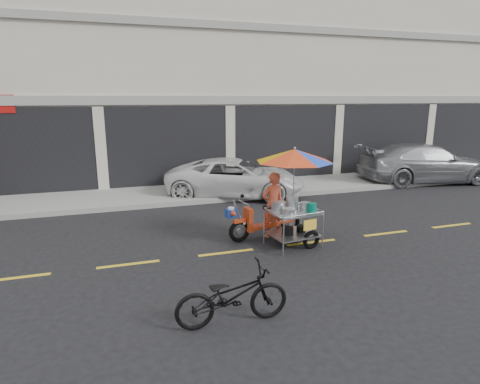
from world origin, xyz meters
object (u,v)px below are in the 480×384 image
object	(u,v)px
near_bicycle	(232,296)
white_pickup	(235,178)
food_vendor_rig	(285,183)
silver_pickup	(425,163)

from	to	relation	value
near_bicycle	white_pickup	bearing A→B (deg)	-16.71
white_pickup	near_bicycle	xyz separation A→B (m)	(-2.31, -7.33, -0.18)
near_bicycle	food_vendor_rig	bearing A→B (deg)	-35.22
near_bicycle	food_vendor_rig	xyz separation A→B (m)	(2.09, 2.89, 0.94)
food_vendor_rig	silver_pickup	bearing A→B (deg)	20.85
food_vendor_rig	white_pickup	bearing A→B (deg)	78.92
white_pickup	silver_pickup	world-z (taller)	silver_pickup
white_pickup	food_vendor_rig	xyz separation A→B (m)	(-0.21, -4.45, 0.75)
white_pickup	near_bicycle	bearing A→B (deg)	-174.42
silver_pickup	near_bicycle	xyz separation A→B (m)	(-9.88, -7.23, -0.30)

